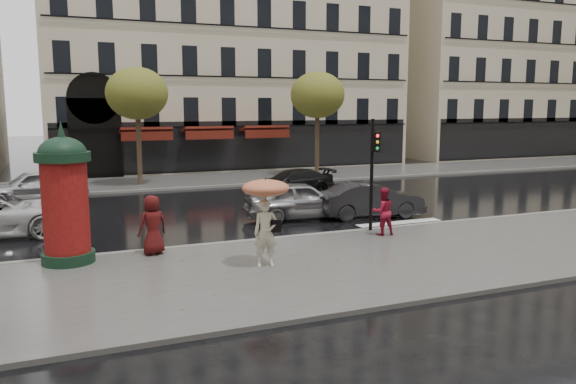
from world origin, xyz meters
name	(u,v)px	position (x,y,z in m)	size (l,w,h in m)	color
ground	(298,266)	(0.00, 0.00, 0.00)	(160.00, 160.00, 0.00)	black
near_sidewalk	(306,268)	(0.00, -0.50, 0.06)	(90.00, 7.00, 0.12)	#474744
far_sidewalk	(173,182)	(0.00, 19.00, 0.06)	(90.00, 6.00, 0.12)	#474744
near_kerb	(263,240)	(0.00, 3.00, 0.07)	(90.00, 0.25, 0.14)	slate
far_kerb	(183,188)	(0.00, 16.00, 0.07)	(90.00, 0.25, 0.14)	slate
zebra_crossing	(334,200)	(6.00, 9.60, 0.01)	(3.60, 11.75, 0.01)	silver
bldg_far_corner	(218,19)	(6.00, 30.00, 11.31)	(26.00, 14.00, 22.90)	#B7A88C
bldg_far_right	(499,35)	(34.00, 30.00, 11.31)	(24.00, 14.00, 22.90)	#B7A88C
tree_far_left	(137,94)	(-2.00, 18.00, 5.17)	(3.40, 3.40, 6.64)	#38281C
tree_far_right	(317,95)	(9.00, 18.00, 5.17)	(3.40, 3.40, 6.64)	#38281C
woman_umbrella	(266,207)	(-1.00, -0.05, 1.76)	(1.30, 1.30, 2.49)	beige
woman_red	(383,211)	(4.00, 2.01, 0.94)	(0.80, 0.62, 1.64)	maroon
man_burgundy	(153,225)	(-3.70, 2.40, 1.01)	(0.87, 0.57, 1.79)	#460E0E
morris_column	(65,195)	(-6.07, 2.40, 2.04)	(1.49, 1.49, 4.01)	black
traffic_light	(373,164)	(4.00, 2.72, 2.51)	(0.26, 0.37, 3.95)	black
car_silver	(300,200)	(2.72, 6.18, 0.77)	(1.82, 4.54, 1.55)	#98989C
car_darkgrey	(371,200)	(5.52, 5.39, 0.72)	(1.51, 4.34, 1.43)	black
car_black	(292,182)	(4.86, 12.20, 0.64)	(1.81, 4.44, 1.29)	black
car_far_silver	(34,186)	(-7.35, 14.23, 0.80)	(1.89, 4.70, 1.60)	#B6B6BB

